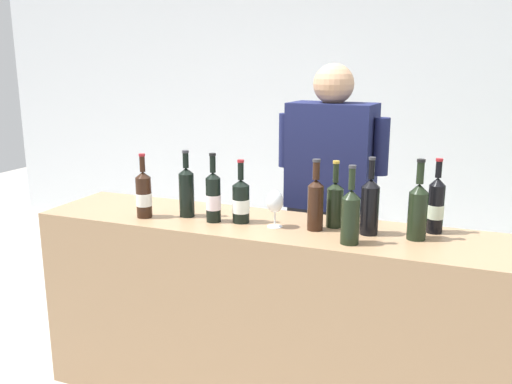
% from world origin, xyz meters
% --- Properties ---
extents(wall_back, '(8.00, 0.10, 2.80)m').
position_xyz_m(wall_back, '(0.00, 2.60, 1.40)').
color(wall_back, silver).
rests_on(wall_back, ground_plane).
extents(counter, '(2.31, 0.51, 0.95)m').
position_xyz_m(counter, '(0.00, 0.00, 0.48)').
color(counter, '#9E7A56').
rests_on(counter, ground_plane).
extents(wine_bottle_0, '(0.08, 0.08, 0.32)m').
position_xyz_m(wine_bottle_0, '(-0.61, -0.12, 1.07)').
color(wine_bottle_0, black).
rests_on(wine_bottle_0, counter).
extents(wine_bottle_1, '(0.07, 0.07, 0.34)m').
position_xyz_m(wine_bottle_1, '(0.74, 0.15, 1.08)').
color(wine_bottle_1, black).
rests_on(wine_bottle_1, counter).
extents(wine_bottle_2, '(0.08, 0.08, 0.35)m').
position_xyz_m(wine_bottle_2, '(0.47, 0.02, 1.08)').
color(wine_bottle_2, black).
rests_on(wine_bottle_2, counter).
extents(wine_bottle_3, '(0.07, 0.07, 0.33)m').
position_xyz_m(wine_bottle_3, '(-0.26, -0.06, 1.07)').
color(wine_bottle_3, black).
rests_on(wine_bottle_3, counter).
extents(wine_bottle_4, '(0.08, 0.08, 0.30)m').
position_xyz_m(wine_bottle_4, '(-0.13, -0.02, 1.06)').
color(wine_bottle_4, black).
rests_on(wine_bottle_4, counter).
extents(wine_bottle_5, '(0.08, 0.08, 0.35)m').
position_xyz_m(wine_bottle_5, '(0.67, 0.02, 1.09)').
color(wine_bottle_5, black).
rests_on(wine_bottle_5, counter).
extents(wine_bottle_6, '(0.07, 0.07, 0.33)m').
position_xyz_m(wine_bottle_6, '(0.23, -0.01, 1.08)').
color(wine_bottle_6, black).
rests_on(wine_bottle_6, counter).
extents(wine_bottle_7, '(0.08, 0.08, 0.31)m').
position_xyz_m(wine_bottle_7, '(0.30, 0.07, 1.07)').
color(wine_bottle_7, black).
rests_on(wine_bottle_7, counter).
extents(wine_bottle_8, '(0.08, 0.08, 0.34)m').
position_xyz_m(wine_bottle_8, '(0.42, -0.14, 1.08)').
color(wine_bottle_8, black).
rests_on(wine_bottle_8, counter).
extents(wine_bottle_9, '(0.07, 0.07, 0.33)m').
position_xyz_m(wine_bottle_9, '(-0.42, -0.02, 1.08)').
color(wine_bottle_9, black).
rests_on(wine_bottle_9, counter).
extents(wine_glass, '(0.08, 0.08, 0.17)m').
position_xyz_m(wine_glass, '(0.05, -0.04, 1.07)').
color(wine_glass, silver).
rests_on(wine_glass, counter).
extents(person_server, '(0.61, 0.28, 1.69)m').
position_xyz_m(person_server, '(0.17, 0.52, 0.82)').
color(person_server, black).
rests_on(person_server, ground_plane).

